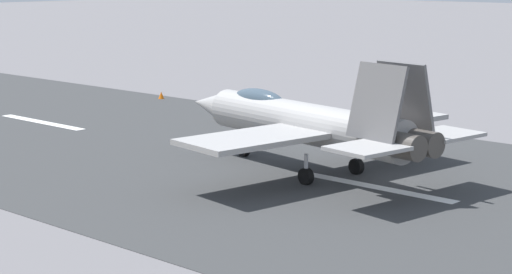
{
  "coord_description": "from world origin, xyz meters",
  "views": [
    {
      "loc": [
        -21.14,
        31.75,
        9.5
      ],
      "look_at": [
        4.36,
        3.26,
        2.2
      ],
      "focal_mm": 62.18,
      "sensor_mm": 36.0,
      "label": 1
    }
  ],
  "objects": [
    {
      "name": "ground_plane",
      "position": [
        0.0,
        0.0,
        0.0
      ],
      "size": [
        400.0,
        400.0,
        0.0
      ],
      "primitive_type": "plane",
      "color": "slate"
    },
    {
      "name": "runway_strip",
      "position": [
        -0.02,
        0.0,
        0.01
      ],
      "size": [
        240.0,
        26.0,
        0.02
      ],
      "color": "#363839",
      "rests_on": "ground"
    },
    {
      "name": "fighter_jet",
      "position": [
        4.35,
        -0.2,
        2.44
      ],
      "size": [
        16.83,
        14.63,
        5.63
      ],
      "color": "#A3A19F",
      "rests_on": "ground"
    },
    {
      "name": "crew_person",
      "position": [
        16.49,
        -7.5,
        0.83
      ],
      "size": [
        0.51,
        0.53,
        1.66
      ],
      "color": "#1E2338",
      "rests_on": "ground"
    },
    {
      "name": "marker_cone_mid",
      "position": [
        11.23,
        -11.83,
        0.28
      ],
      "size": [
        0.44,
        0.44,
        0.55
      ],
      "primitive_type": "cone",
      "color": "orange",
      "rests_on": "ground"
    },
    {
      "name": "marker_cone_far",
      "position": [
        27.26,
        -11.83,
        0.28
      ],
      "size": [
        0.44,
        0.44,
        0.55
      ],
      "primitive_type": "cone",
      "color": "orange",
      "rests_on": "ground"
    }
  ]
}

